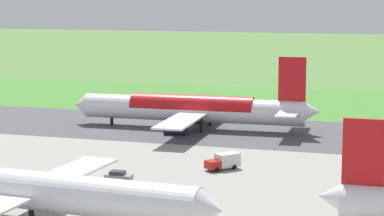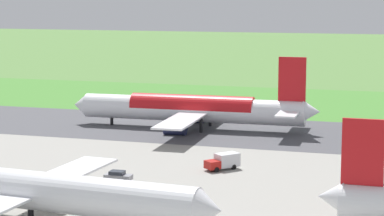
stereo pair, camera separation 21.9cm
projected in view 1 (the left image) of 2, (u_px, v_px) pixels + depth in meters
name	position (u px, v px, depth m)	size (l,w,h in m)	color
ground_plane	(250.00, 132.00, 154.09)	(800.00, 800.00, 0.00)	#547F3D
runway_asphalt	(250.00, 132.00, 154.09)	(600.00, 34.14, 0.06)	#47474C
grass_verge_foreground	(279.00, 108.00, 186.19)	(600.00, 80.00, 0.04)	#478534
airliner_main	(194.00, 109.00, 156.92)	(54.06, 44.15, 15.88)	white
airliner_parked_mid	(29.00, 189.00, 93.31)	(51.17, 41.89, 14.93)	white
service_truck_baggage	(224.00, 161.00, 120.83)	(5.50, 5.86, 2.65)	#B21914
service_car_followme	(118.00, 176.00, 113.33)	(4.22, 1.95, 1.62)	gray
service_truck_fuel	(380.00, 176.00, 111.21)	(6.21, 3.86, 2.65)	silver
no_stopping_sign	(201.00, 99.00, 191.92)	(0.60, 0.10, 2.45)	slate
traffic_cone_orange	(174.00, 102.00, 194.61)	(0.40, 0.40, 0.55)	orange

